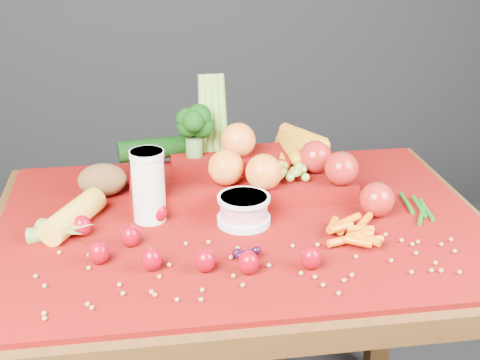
{
  "coord_description": "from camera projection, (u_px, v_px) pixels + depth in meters",
  "views": [
    {
      "loc": [
        -0.2,
        -1.29,
        1.43
      ],
      "look_at": [
        0.0,
        0.02,
        0.85
      ],
      "focal_mm": 50.0,
      "sensor_mm": 36.0,
      "label": 1
    }
  ],
  "objects": [
    {
      "name": "soybean_scatter",
      "position": [
        257.0,
        265.0,
        1.28
      ],
      "size": [
        0.84,
        0.24,
        0.01
      ],
      "primitive_type": null,
      "color": "olive",
      "rests_on": "red_cloth"
    },
    {
      "name": "milk_glass",
      "position": [
        148.0,
        183.0,
        1.43
      ],
      "size": [
        0.07,
        0.07,
        0.16
      ],
      "rotation": [
        0.0,
        0.0,
        -0.41
      ],
      "color": "silver",
      "rests_on": "red_cloth"
    },
    {
      "name": "red_cloth",
      "position": [
        241.0,
        223.0,
        1.47
      ],
      "size": [
        1.05,
        0.75,
        0.01
      ],
      "primitive_type": "cube",
      "color": "#670308",
      "rests_on": "table"
    },
    {
      "name": "yogurt_bowl",
      "position": [
        244.0,
        209.0,
        1.44
      ],
      "size": [
        0.12,
        0.12,
        0.06
      ],
      "rotation": [
        0.0,
        0.0,
        0.16
      ],
      "color": "silver",
      "rests_on": "red_cloth"
    },
    {
      "name": "strawberry_scatter",
      "position": [
        171.0,
        244.0,
        1.32
      ],
      "size": [
        0.48,
        0.28,
        0.05
      ],
      "color": "#9C0219",
      "rests_on": "red_cloth"
    },
    {
      "name": "dark_grape_cluster",
      "position": [
        247.0,
        255.0,
        1.3
      ],
      "size": [
        0.06,
        0.05,
        0.03
      ],
      "primitive_type": null,
      "color": "black",
      "rests_on": "red_cloth"
    },
    {
      "name": "green_bean_pile",
      "position": [
        417.0,
        208.0,
        1.51
      ],
      "size": [
        0.14,
        0.12,
        0.01
      ],
      "primitive_type": null,
      "color": "#185513",
      "rests_on": "red_cloth"
    },
    {
      "name": "produce_mound",
      "position": [
        248.0,
        167.0,
        1.58
      ],
      "size": [
        0.61,
        0.36,
        0.27
      ],
      "color": "#670308",
      "rests_on": "red_cloth"
    },
    {
      "name": "table",
      "position": [
        241.0,
        263.0,
        1.51
      ],
      "size": [
        1.1,
        0.8,
        0.75
      ],
      "color": "#38230C",
      "rests_on": "ground"
    },
    {
      "name": "corn_ear",
      "position": [
        66.0,
        226.0,
        1.39
      ],
      "size": [
        0.24,
        0.26,
        0.06
      ],
      "rotation": [
        0.0,
        0.0,
        1.09
      ],
      "color": "#EAC046",
      "rests_on": "red_cloth"
    },
    {
      "name": "baby_carrot_pile",
      "position": [
        356.0,
        232.0,
        1.38
      ],
      "size": [
        0.17,
        0.17,
        0.03
      ],
      "primitive_type": null,
      "color": "#D96207",
      "rests_on": "red_cloth"
    },
    {
      "name": "potato",
      "position": [
        102.0,
        180.0,
        1.57
      ],
      "size": [
        0.12,
        0.08,
        0.08
      ],
      "primitive_type": "ellipsoid",
      "color": "brown",
      "rests_on": "red_cloth"
    }
  ]
}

